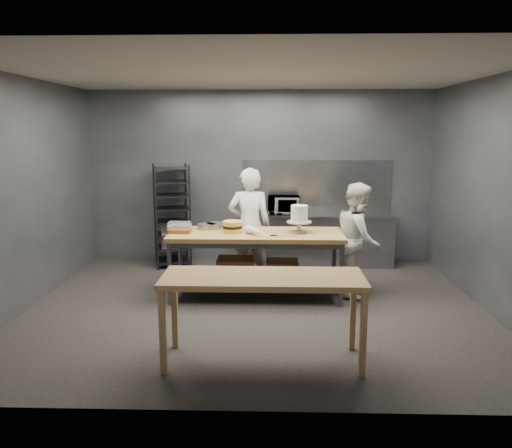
{
  "coord_description": "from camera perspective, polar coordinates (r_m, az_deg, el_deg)",
  "views": [
    {
      "loc": [
        0.19,
        -6.31,
        2.32
      ],
      "look_at": [
        -0.01,
        0.4,
        1.05
      ],
      "focal_mm": 35.0,
      "sensor_mm": 36.0,
      "label": 1
    }
  ],
  "objects": [
    {
      "name": "chef_behind",
      "position": [
        7.55,
        -0.76,
        -0.24
      ],
      "size": [
        0.66,
        0.45,
        1.77
      ],
      "primitive_type": "imported",
      "rotation": [
        0.0,
        0.0,
        3.18
      ],
      "color": "white",
      "rests_on": "ground"
    },
    {
      "name": "piping_bag",
      "position": [
        6.69,
        -0.02,
        -0.84
      ],
      "size": [
        0.32,
        0.38,
        0.12
      ],
      "primitive_type": "cone",
      "rotation": [
        1.57,
        0.0,
        0.65
      ],
      "color": "silver",
      "rests_on": "work_table"
    },
    {
      "name": "chef_right",
      "position": [
        7.2,
        11.59,
        -1.68
      ],
      "size": [
        0.71,
        0.86,
        1.6
      ],
      "primitive_type": "imported",
      "rotation": [
        0.0,
        0.0,
        1.42
      ],
      "color": "silver",
      "rests_on": "ground"
    },
    {
      "name": "near_counter",
      "position": [
        4.98,
        0.8,
        -6.88
      ],
      "size": [
        2.0,
        0.7,
        0.9
      ],
      "color": "olive",
      "rests_on": "ground"
    },
    {
      "name": "work_table",
      "position": [
        6.98,
        -0.03,
        -3.79
      ],
      "size": [
        2.4,
        0.9,
        0.92
      ],
      "color": "brown",
      "rests_on": "ground"
    },
    {
      "name": "pastry_clamshells",
      "position": [
        7.06,
        -8.73,
        -0.38
      ],
      "size": [
        0.35,
        0.42,
        0.11
      ],
      "color": "#9B641F",
      "rests_on": "work_table"
    },
    {
      "name": "splashback_panel",
      "position": [
        8.88,
        6.96,
        4.37
      ],
      "size": [
        2.6,
        0.02,
        0.9
      ],
      "primitive_type": "cube",
      "color": "slate",
      "rests_on": "back_counter"
    },
    {
      "name": "speed_rack",
      "position": [
        8.7,
        -9.57,
        0.88
      ],
      "size": [
        0.75,
        0.78,
        1.75
      ],
      "color": "black",
      "rests_on": "ground"
    },
    {
      "name": "back_counter",
      "position": [
        8.73,
        7.0,
        -1.73
      ],
      "size": [
        2.6,
        0.6,
        0.9
      ],
      "color": "slate",
      "rests_on": "ground"
    },
    {
      "name": "cake_pans",
      "position": [
        7.19,
        -6.13,
        -0.27
      ],
      "size": [
        0.77,
        0.42,
        0.07
      ],
      "color": "gray",
      "rests_on": "work_table"
    },
    {
      "name": "back_wall",
      "position": [
        8.85,
        0.47,
        5.4
      ],
      "size": [
        6.0,
        0.04,
        3.0
      ],
      "primitive_type": "cube",
      "color": "#4C4F54",
      "rests_on": "ground"
    },
    {
      "name": "microwave",
      "position": [
        8.58,
        3.19,
        2.19
      ],
      "size": [
        0.54,
        0.37,
        0.3
      ],
      "primitive_type": "imported",
      "color": "black",
      "rests_on": "back_counter"
    },
    {
      "name": "frosted_cake_stand",
      "position": [
        6.89,
        4.97,
        0.94
      ],
      "size": [
        0.34,
        0.34,
        0.38
      ],
      "color": "#BFB699",
      "rests_on": "work_table"
    },
    {
      "name": "ground",
      "position": [
        6.72,
        -0.01,
        -9.47
      ],
      "size": [
        6.0,
        6.0,
        0.0
      ],
      "primitive_type": "plane",
      "color": "black",
      "rests_on": "ground"
    },
    {
      "name": "offset_spatula",
      "position": [
        6.67,
        2.77,
        -1.35
      ],
      "size": [
        0.36,
        0.02,
        0.02
      ],
      "color": "slate",
      "rests_on": "work_table"
    },
    {
      "name": "layer_cake",
      "position": [
        6.9,
        -2.69,
        -0.31
      ],
      "size": [
        0.27,
        0.27,
        0.16
      ],
      "color": "gold",
      "rests_on": "work_table"
    }
  ]
}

